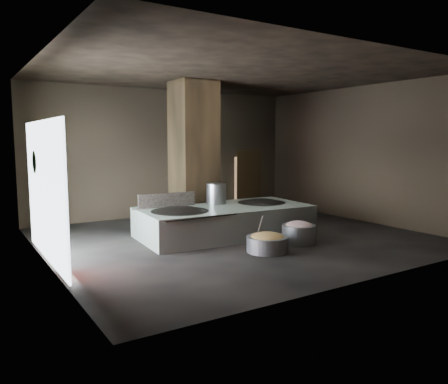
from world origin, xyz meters
TOP-DOWN VIEW (x-y plane):
  - floor at (0.00, 0.00)m, footprint 10.00×9.00m
  - ceiling at (0.00, 0.00)m, footprint 10.00×9.00m
  - back_wall at (0.00, 4.55)m, footprint 10.00×0.10m
  - front_wall at (0.00, -4.55)m, footprint 10.00×0.10m
  - left_wall at (-5.05, 0.00)m, footprint 0.10×9.00m
  - right_wall at (5.05, 0.00)m, footprint 0.10×9.00m
  - pillar at (-0.30, 1.90)m, footprint 1.20×1.20m
  - hearth_platform at (-0.12, 0.39)m, footprint 4.97×2.62m
  - platform_cap at (-0.12, 0.39)m, footprint 4.72×2.27m
  - wok_left at (-1.57, 0.34)m, footprint 1.52×1.52m
  - wok_left_rim at (-1.57, 0.34)m, footprint 1.55×1.55m
  - wok_right at (1.23, 0.44)m, footprint 1.42×1.42m
  - wok_right_rim at (1.23, 0.44)m, footprint 1.45×1.45m
  - stock_pot at (-0.07, 0.94)m, footprint 0.59×0.59m
  - splash_guard at (-1.57, 1.14)m, footprint 1.68×0.17m
  - cook at (0.77, 2.39)m, footprint 0.66×0.60m
  - veg_basin at (-0.22, -1.71)m, footprint 1.27×1.27m
  - veg_fill at (-0.22, -1.71)m, footprint 0.84×0.84m
  - ladle at (-0.37, -1.56)m, footprint 0.09×0.41m
  - meat_basin at (1.04, -1.43)m, footprint 0.92×0.92m
  - meat_fill at (1.04, -1.43)m, footprint 0.73×0.73m
  - doorway_near at (1.20, 4.45)m, footprint 1.18×0.08m
  - doorway_near_glow at (1.23, 4.65)m, footprint 0.89×0.04m
  - doorway_far at (3.60, 4.45)m, footprint 1.18×0.08m
  - doorway_far_glow at (3.35, 4.46)m, footprint 0.84×0.04m
  - left_opening at (-4.95, 0.20)m, footprint 0.04×4.20m
  - pavilion_sliver at (-4.88, -1.10)m, footprint 0.05×0.90m
  - tree_silhouette at (-4.85, 1.30)m, footprint 0.28×1.10m

SIDE VIEW (x-z plane):
  - floor at x=0.00m, z-range -0.10..0.00m
  - veg_basin at x=-0.22m, z-range 0.00..0.38m
  - meat_basin at x=1.04m, z-range 0.00..0.48m
  - veg_fill at x=-0.22m, z-range 0.22..0.48m
  - hearth_platform at x=-0.12m, z-range 0.00..0.84m
  - meat_fill at x=1.04m, z-range 0.31..0.59m
  - ladle at x=-0.37m, z-range 0.19..0.91m
  - wok_left at x=-1.57m, z-range 0.54..0.96m
  - wok_right at x=1.23m, z-range 0.55..0.95m
  - cook at x=0.77m, z-range 0.00..1.53m
  - platform_cap at x=-0.12m, z-range 0.80..0.83m
  - wok_left_rim at x=-1.57m, z-range 0.79..0.85m
  - wok_right_rim at x=1.23m, z-range 0.79..0.85m
  - pavilion_sliver at x=-4.88m, z-range 0.00..1.70m
  - splash_guard at x=-1.57m, z-range 0.82..1.24m
  - doorway_far_glow at x=3.35m, z-range 0.06..2.04m
  - doorway_near_glow at x=1.23m, z-range 0.00..2.10m
  - doorway_near at x=1.20m, z-range -0.09..2.29m
  - doorway_far at x=3.60m, z-range -0.09..2.29m
  - stock_pot at x=-0.07m, z-range 0.82..1.44m
  - left_opening at x=-4.95m, z-range 0.05..3.15m
  - tree_silhouette at x=-4.85m, z-range 1.65..2.75m
  - back_wall at x=0.00m, z-range 0.00..4.50m
  - front_wall at x=0.00m, z-range 0.00..4.50m
  - left_wall at x=-5.05m, z-range 0.00..4.50m
  - right_wall at x=5.05m, z-range 0.00..4.50m
  - pillar at x=-0.30m, z-range 0.00..4.50m
  - ceiling at x=0.00m, z-range 4.50..4.60m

